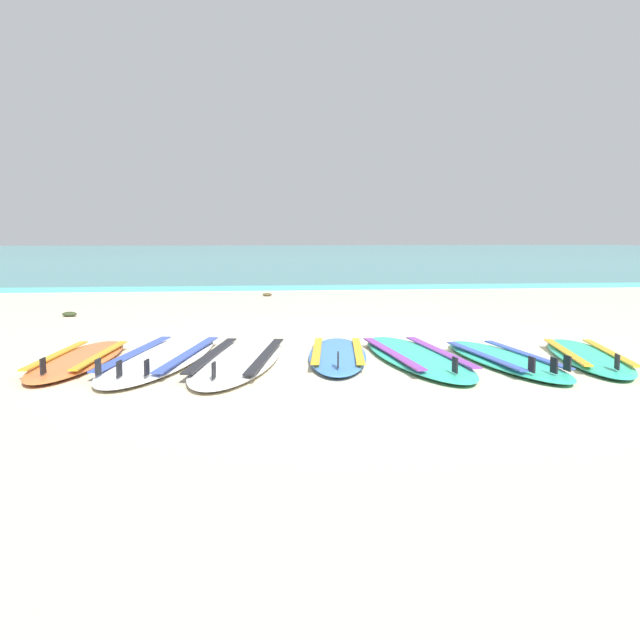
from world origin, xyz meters
TOP-DOWN VIEW (x-y plane):
  - ground_plane at (0.00, 0.00)m, footprint 80.00×80.00m
  - sea at (0.00, 37.29)m, footprint 80.00×60.00m
  - surfboard_0 at (-2.36, -0.29)m, footprint 0.70×2.03m
  - surfboard_1 at (-1.70, -0.28)m, footprint 1.11×2.59m
  - surfboard_2 at (-1.07, -0.44)m, footprint 1.05×2.51m
  - surfboard_3 at (-0.25, -0.32)m, footprint 0.74×1.96m
  - surfboard_4 at (0.38, -0.48)m, footprint 0.71×2.33m
  - surfboard_5 at (1.06, -0.70)m, footprint 0.65×2.03m
  - surfboard_6 at (1.80, -0.65)m, footprint 0.88×2.00m
  - seaweed_clump_near_shoreline at (-0.55, 6.06)m, footprint 0.16×0.13m
  - seaweed_clump_mid_sand at (-3.22, 3.23)m, footprint 0.18×0.15m

SIDE VIEW (x-z plane):
  - ground_plane at x=0.00m, z-range 0.00..0.00m
  - seaweed_clump_near_shoreline at x=-0.55m, z-range 0.00..0.06m
  - seaweed_clump_mid_sand at x=-3.22m, z-range 0.00..0.06m
  - surfboard_2 at x=-1.07m, z-range -0.05..0.13m
  - surfboard_4 at x=0.38m, z-range -0.05..0.13m
  - surfboard_0 at x=-2.36m, z-range -0.05..0.13m
  - surfboard_6 at x=1.80m, z-range -0.05..0.13m
  - surfboard_3 at x=-0.25m, z-range -0.05..0.13m
  - surfboard_1 at x=-1.70m, z-range -0.05..0.13m
  - surfboard_5 at x=1.06m, z-range -0.05..0.13m
  - sea at x=0.00m, z-range 0.00..0.10m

